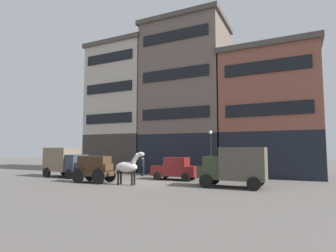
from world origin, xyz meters
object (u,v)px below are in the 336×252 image
Objects in this scene: delivery_truck_near at (234,166)px; fire_hydrant_curbside at (80,168)px; pedestrian_officer at (142,165)px; draft_horse at (128,167)px; streetlamp_curbside at (211,147)px; delivery_truck_far at (66,161)px; sedan_dark at (175,169)px; cargo_wagon at (95,167)px.

fire_hydrant_curbside is (-17.82, 4.73, -1.00)m from delivery_truck_near.
pedestrian_officer is at bearing 156.43° from delivery_truck_near.
draft_horse is 1.31× the size of pedestrian_officer.
draft_horse is at bearing -164.24° from delivery_truck_near.
streetlamp_curbside is 14.90m from fire_hydrant_curbside.
delivery_truck_near is at bearing -14.87° from fire_hydrant_curbside.
delivery_truck_far is 10.09m from sedan_dark.
delivery_truck_far is 5.37× the size of fire_hydrant_curbside.
delivery_truck_far reaches higher than draft_horse.
draft_horse reaches higher than fire_hydrant_curbside.
fire_hydrant_curbside is at bearing 139.42° from cargo_wagon.
streetlamp_curbside is (6.89, 6.96, 1.52)m from cargo_wagon.
sedan_dark is at bearing -10.75° from fire_hydrant_curbside.
streetlamp_curbside reaches higher than sedan_dark.
cargo_wagon is at bearing -134.70° from streetlamp_curbside.
pedestrian_officer is at bearing 85.90° from cargo_wagon.
sedan_dark is 0.91× the size of streetlamp_curbside.
streetlamp_curbside reaches higher than delivery_truck_far.
pedestrian_officer is 6.72m from streetlamp_curbside.
fire_hydrant_curbside is (-8.28, 0.57, -0.55)m from pedestrian_officer.
draft_horse is 0.62× the size of sedan_dark.
draft_horse reaches higher than cargo_wagon.
delivery_truck_far is 5.47m from fire_hydrant_curbside.
pedestrian_officer is at bearing -172.79° from streetlamp_curbside.
fire_hydrant_curbside is (-2.70, 4.65, -1.00)m from delivery_truck_far.
delivery_truck_near and delivery_truck_far have the same top height.
delivery_truck_far is 1.08× the size of streetlamp_curbside.
delivery_truck_far is 1.18× the size of sedan_dark.
sedan_dark is at bearing 156.05° from delivery_truck_near.
sedan_dark reaches higher than pedestrian_officer.
cargo_wagon is 1.28× the size of draft_horse.
draft_horse is 2.83× the size of fire_hydrant_curbside.
fire_hydrant_curbside is at bearing -179.05° from streetlamp_curbside.
delivery_truck_near is at bearing -23.57° from pedestrian_officer.
cargo_wagon is at bearing -179.93° from draft_horse.
streetlamp_curbside reaches higher than pedestrian_officer.
delivery_truck_far reaches higher than sedan_dark.
streetlamp_curbside reaches higher than delivery_truck_near.
sedan_dark is at bearing 68.25° from draft_horse.
draft_horse is at bearing -14.29° from delivery_truck_far.
pedestrian_officer is at bearing 112.22° from draft_horse.
cargo_wagon is 6.17m from pedestrian_officer.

